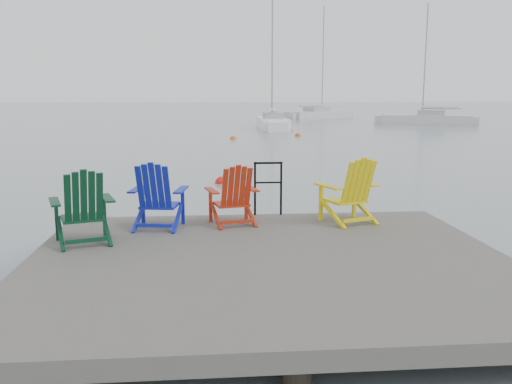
{
  "coord_description": "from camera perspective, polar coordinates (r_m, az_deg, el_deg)",
  "views": [
    {
      "loc": [
        -0.72,
        -6.44,
        2.49
      ],
      "look_at": [
        0.07,
        2.69,
        0.85
      ],
      "focal_mm": 38.0,
      "sensor_mm": 36.0,
      "label": 1
    }
  ],
  "objects": [
    {
      "name": "chair_green",
      "position": [
        7.64,
        -17.77,
        -1.47
      ],
      "size": [
        0.97,
        0.92,
        1.02
      ],
      "rotation": [
        0.0,
        0.0,
        0.33
      ],
      "color": "black",
      "rests_on": "dock"
    },
    {
      "name": "ground",
      "position": [
        6.94,
        1.38,
        -10.87
      ],
      "size": [
        400.0,
        400.0,
        0.0
      ],
      "primitive_type": "plane",
      "color": "slate",
      "rests_on": "ground"
    },
    {
      "name": "dock",
      "position": [
        6.82,
        1.39,
        -8.15
      ],
      "size": [
        6.0,
        5.0,
        1.4
      ],
      "color": "#2F2C2A",
      "rests_on": "ground"
    },
    {
      "name": "buoy_d",
      "position": [
        38.33,
        3.6,
        6.4
      ],
      "size": [
        0.4,
        0.4,
        0.4
      ],
      "primitive_type": "sphere",
      "color": "#B8450A",
      "rests_on": "ground"
    },
    {
      "name": "buoy_c",
      "position": [
        33.83,
        4.44,
        5.9
      ],
      "size": [
        0.39,
        0.39,
        0.39
      ],
      "primitive_type": "sphere",
      "color": "#D4500C",
      "rests_on": "ground"
    },
    {
      "name": "handrail",
      "position": [
        9.06,
        1.28,
        0.95
      ],
      "size": [
        0.48,
        0.04,
        0.9
      ],
      "color": "black",
      "rests_on": "dock"
    },
    {
      "name": "chair_yellow",
      "position": [
        8.6,
        9.93,
        0.17
      ],
      "size": [
        0.99,
        0.95,
        1.03
      ],
      "rotation": [
        0.0,
        0.0,
        0.36
      ],
      "color": "#D9C30C",
      "rests_on": "dock"
    },
    {
      "name": "sailboat_far",
      "position": [
        49.78,
        17.55,
        7.22
      ],
      "size": [
        7.57,
        5.02,
        10.44
      ],
      "rotation": [
        0.0,
        0.0,
        1.12
      ],
      "color": "silver",
      "rests_on": "ground"
    },
    {
      "name": "sailboat_near",
      "position": [
        41.0,
        1.73,
        7.16
      ],
      "size": [
        2.13,
        7.56,
        10.49
      ],
      "rotation": [
        0.0,
        0.0,
        -0.02
      ],
      "color": "white",
      "rests_on": "ground"
    },
    {
      "name": "chair_blue",
      "position": [
        8.25,
        -10.37,
        -0.35
      ],
      "size": [
        0.89,
        0.84,
        1.01
      ],
      "rotation": [
        0.0,
        0.0,
        -0.16
      ],
      "color": "#0F1DA4",
      "rests_on": "dock"
    },
    {
      "name": "buoy_b",
      "position": [
        31.44,
        -2.42,
        5.6
      ],
      "size": [
        0.37,
        0.37,
        0.37
      ],
      "primitive_type": "sphere",
      "color": "#ED550D",
      "rests_on": "ground"
    },
    {
      "name": "sailboat_mid",
      "position": [
        59.71,
        6.64,
        8.03
      ],
      "size": [
        8.32,
        7.25,
        12.1
      ],
      "rotation": [
        0.0,
        0.0,
        -0.9
      ],
      "color": "silver",
      "rests_on": "ground"
    },
    {
      "name": "buoy_a",
      "position": [
        15.61,
        -3.65,
        0.95
      ],
      "size": [
        0.39,
        0.39,
        0.39
      ],
      "primitive_type": "sphere",
      "color": "red",
      "rests_on": "ground"
    },
    {
      "name": "chair_red",
      "position": [
        8.37,
        -2.39,
        -0.29
      ],
      "size": [
        0.86,
        0.81,
        0.94
      ],
      "rotation": [
        0.0,
        0.0,
        0.23
      ],
      "color": "#A4210C",
      "rests_on": "dock"
    }
  ]
}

